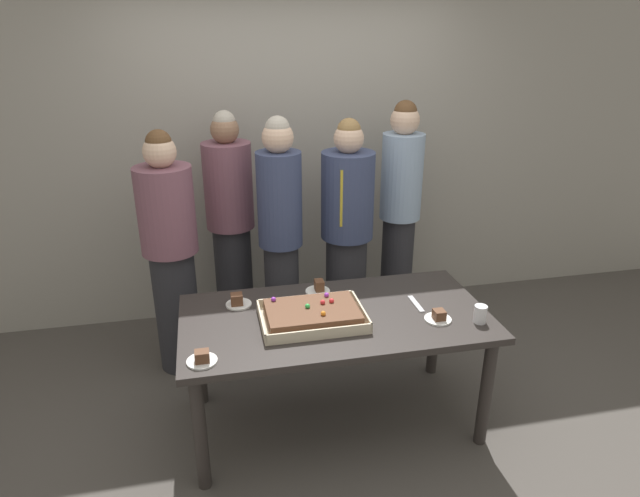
{
  "coord_description": "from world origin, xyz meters",
  "views": [
    {
      "loc": [
        -0.65,
        -2.63,
        2.25
      ],
      "look_at": [
        -0.06,
        0.15,
        1.08
      ],
      "focal_mm": 30.75,
      "sensor_mm": 36.0,
      "label": 1
    }
  ],
  "objects": [
    {
      "name": "person_striped_tie_right",
      "position": [
        0.76,
        1.09,
        0.93
      ],
      "size": [
        0.31,
        0.31,
        1.76
      ],
      "rotation": [
        0.0,
        0.0,
        -2.25
      ],
      "color": "#28282D",
      "rests_on": "ground_plane"
    },
    {
      "name": "interior_back_panel",
      "position": [
        0.0,
        1.6,
        1.5
      ],
      "size": [
        8.0,
        0.12,
        3.0
      ],
      "primitive_type": "cube",
      "color": "#9E998E",
      "rests_on": "ground_plane"
    },
    {
      "name": "ground_plane",
      "position": [
        0.0,
        0.0,
        0.0
      ],
      "size": [
        12.0,
        12.0,
        0.0
      ],
      "primitive_type": "plane",
      "color": "#4C4742"
    },
    {
      "name": "sheet_cake",
      "position": [
        -0.14,
        -0.04,
        0.77
      ],
      "size": [
        0.57,
        0.4,
        0.1
      ],
      "color": "beige",
      "rests_on": "party_table"
    },
    {
      "name": "person_left_edge_reaching",
      "position": [
        -0.91,
        0.81,
        0.86
      ],
      "size": [
        0.36,
        0.36,
        1.66
      ],
      "rotation": [
        0.0,
        0.0,
        -0.83
      ],
      "color": "#28282D",
      "rests_on": "ground_plane"
    },
    {
      "name": "cake_server_utensil",
      "position": [
        0.49,
        0.02,
        0.73
      ],
      "size": [
        0.03,
        0.2,
        0.01
      ],
      "primitive_type": "cube",
      "color": "silver",
      "rests_on": "party_table"
    },
    {
      "name": "drink_cup_nearest",
      "position": [
        0.75,
        -0.24,
        0.78
      ],
      "size": [
        0.07,
        0.07,
        0.1
      ],
      "primitive_type": "cylinder",
      "color": "white",
      "rests_on": "party_table"
    },
    {
      "name": "person_far_right_suit",
      "position": [
        -0.18,
        0.83,
        0.91
      ],
      "size": [
        0.3,
        0.3,
        1.72
      ],
      "rotation": [
        0.0,
        0.0,
        -1.52
      ],
      "color": "#28282D",
      "rests_on": "ground_plane"
    },
    {
      "name": "person_serving_front",
      "position": [
        0.3,
        0.9,
        0.86
      ],
      "size": [
        0.37,
        0.37,
        1.68
      ],
      "rotation": [
        0.0,
        0.0,
        -2.01
      ],
      "color": "#28282D",
      "rests_on": "ground_plane"
    },
    {
      "name": "plated_slice_near_right",
      "position": [
        -0.03,
        0.3,
        0.75
      ],
      "size": [
        0.15,
        0.15,
        0.08
      ],
      "color": "white",
      "rests_on": "party_table"
    },
    {
      "name": "plated_slice_near_left",
      "position": [
        0.54,
        -0.18,
        0.75
      ],
      "size": [
        0.15,
        0.15,
        0.06
      ],
      "color": "white",
      "rests_on": "party_table"
    },
    {
      "name": "plated_slice_far_left",
      "position": [
        -0.53,
        0.23,
        0.76
      ],
      "size": [
        0.15,
        0.15,
        0.07
      ],
      "color": "white",
      "rests_on": "party_table"
    },
    {
      "name": "person_green_shirt_behind",
      "position": [
        -0.5,
        1.16,
        0.89
      ],
      "size": [
        0.34,
        0.34,
        1.71
      ],
      "rotation": [
        0.0,
        0.0,
        -1.28
      ],
      "color": "#28282D",
      "rests_on": "ground_plane"
    },
    {
      "name": "plated_slice_far_right",
      "position": [
        -0.74,
        -0.32,
        0.75
      ],
      "size": [
        0.15,
        0.15,
        0.07
      ],
      "color": "white",
      "rests_on": "party_table"
    },
    {
      "name": "party_table",
      "position": [
        0.0,
        0.0,
        0.64
      ],
      "size": [
        1.72,
        0.88,
        0.73
      ],
      "color": "#2D2826",
      "rests_on": "ground_plane"
    }
  ]
}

